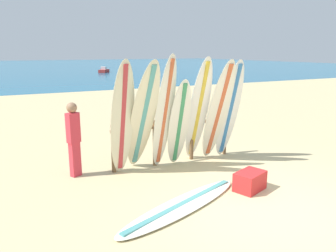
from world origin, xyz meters
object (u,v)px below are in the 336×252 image
surfboard_leaning_right (218,112)px  surfboard_leaning_far_left (122,119)px  surfboard_leaning_center_right (198,111)px  beachgoer_standing (74,136)px  surfboard_leaning_far_right (230,110)px  surfboard_lying_on_sand (183,205)px  surfboard_leaning_center (179,123)px  small_boat_offshore (104,70)px  surfboard_leaning_left (143,117)px  cooler_box (250,181)px  surfboard_leaning_center_left (164,113)px  surfboard_rack (174,135)px

surfboard_leaning_right → surfboard_leaning_far_left: bearing=176.4°
surfboard_leaning_far_left → surfboard_leaning_center_right: (1.83, 0.01, 0.02)m
surfboard_leaning_center_right → beachgoer_standing: bearing=171.3°
surfboard_leaning_far_right → surfboard_lying_on_sand: (-2.27, -1.79, -1.18)m
surfboard_leaning_center → surfboard_leaning_right: (0.97, -0.09, 0.20)m
surfboard_leaning_center_right → surfboard_leaning_right: surfboard_leaning_center_right is taller
small_boat_offshore → surfboard_leaning_left: bearing=-104.4°
surfboard_leaning_far_left → surfboard_lying_on_sand: size_ratio=0.85×
cooler_box → surfboard_leaning_center_right: bearing=72.3°
surfboard_leaning_center_right → small_boat_offshore: bearing=77.8°
surfboard_leaning_center_left → surfboard_leaning_far_right: bearing=-0.4°
surfboard_lying_on_sand → surfboard_leaning_center_right: bearing=52.3°
surfboard_leaning_far_right → cooler_box: size_ratio=4.04×
surfboard_lying_on_sand → beachgoer_standing: beachgoer_standing is taller
surfboard_leaning_left → surfboard_leaning_center: size_ratio=1.21×
surfboard_leaning_center_left → small_boat_offshore: surfboard_leaning_center_left is taller
surfboard_leaning_center_right → beachgoer_standing: size_ratio=1.58×
surfboard_leaning_far_left → beachgoer_standing: size_ratio=1.56×
surfboard_leaning_center → surfboard_lying_on_sand: 2.22m
surfboard_leaning_left → cooler_box: 2.52m
surfboard_leaning_center_left → surfboard_leaning_right: (1.33, -0.11, -0.06)m
surfboard_leaning_center_right → surfboard_leaning_right: bearing=-19.6°
surfboard_leaning_far_left → surfboard_leaning_center: size_ratio=1.21×
surfboard_leaning_center_right → surfboard_leaning_center: bearing=-173.2°
surfboard_leaning_right → small_boat_offshore: 34.72m
surfboard_leaning_center_left → surfboard_leaning_far_right: (1.74, -0.01, -0.07)m
surfboard_leaning_center → surfboard_leaning_far_left: bearing=177.8°
surfboard_leaning_center_right → cooler_box: surfboard_leaning_center_right is taller
surfboard_leaning_center_left → surfboard_leaning_center: bearing=-3.0°
small_boat_offshore → cooler_box: small_boat_offshore is taller
surfboard_leaning_center_right → cooler_box: size_ratio=4.17×
surfboard_rack → beachgoer_standing: (-2.27, 0.15, 0.20)m
surfboard_leaning_far_left → beachgoer_standing: surfboard_leaning_far_left is taller
surfboard_leaning_center_left → surfboard_leaning_far_right: 1.74m
beachgoer_standing → surfboard_leaning_far_right: bearing=-7.6°
surfboard_leaning_far_left → surfboard_lying_on_sand: (0.41, -1.83, -1.20)m
surfboard_rack → surfboard_leaning_center_left: surfboard_leaning_center_left is taller
surfboard_leaning_left → surfboard_lying_on_sand: 2.18m
surfboard_leaning_far_left → beachgoer_standing: 1.08m
surfboard_leaning_center → small_boat_offshore: surfboard_leaning_center is taller
surfboard_leaning_left → surfboard_leaning_center_left: size_ratio=0.96×
surfboard_leaning_right → surfboard_lying_on_sand: 2.78m
surfboard_rack → surfboard_leaning_right: size_ratio=1.25×
surfboard_leaning_center_right → surfboard_leaning_right: (0.44, -0.16, -0.03)m
surfboard_leaning_center_left → surfboard_leaning_center: size_ratio=1.26×
surfboard_leaning_center_left → surfboard_leaning_center_right: bearing=2.8°
beachgoer_standing → surfboard_leaning_left: bearing=-18.1°
surfboard_rack → surfboard_leaning_far_right: (1.34, -0.33, 0.54)m
surfboard_leaning_far_left → surfboard_leaning_center: bearing=-2.2°
surfboard_rack → surfboard_leaning_left: (-0.89, -0.30, 0.56)m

